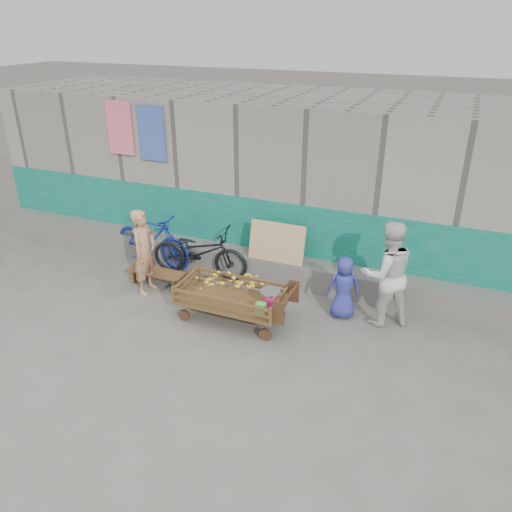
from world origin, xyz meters
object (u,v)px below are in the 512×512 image
at_px(banana_cart, 229,290).
at_px(vendor_man, 144,252).
at_px(woman, 387,274).
at_px(child, 344,287).
at_px(bicycle_blue, 152,239).
at_px(bicycle_dark, 200,252).
at_px(bench, 157,275).

xyz_separation_m(banana_cart, vendor_man, (-1.71, 0.28, 0.23)).
height_order(woman, child, woman).
bearing_deg(vendor_man, bicycle_blue, 25.41).
bearing_deg(bicycle_blue, banana_cart, -111.39).
xyz_separation_m(vendor_man, woman, (3.92, 0.58, 0.09)).
distance_m(banana_cart, vendor_man, 1.75).
bearing_deg(child, vendor_man, -12.23).
relative_size(woman, child, 1.63).
distance_m(vendor_man, bicycle_dark, 1.07).
bearing_deg(vendor_man, child, -83.49).
height_order(vendor_man, child, vendor_man).
relative_size(bench, bicycle_blue, 0.62).
bearing_deg(bicycle_blue, vendor_man, -144.89).
height_order(vendor_man, bicycle_dark, vendor_man).
bearing_deg(woman, bicycle_dark, -36.14).
relative_size(bench, vendor_man, 0.72).
xyz_separation_m(bicycle_dark, bicycle_blue, (-1.06, 0.08, 0.04)).
distance_m(banana_cart, bench, 1.80).
bearing_deg(banana_cart, bicycle_blue, 151.04).
relative_size(vendor_man, bicycle_blue, 0.87).
xyz_separation_m(woman, child, (-0.61, -0.08, -0.33)).
relative_size(bench, bicycle_dark, 0.59).
xyz_separation_m(bench, child, (3.29, 0.25, 0.32)).
bearing_deg(bicycle_dark, child, -103.68).
bearing_deg(vendor_man, bench, -7.62).
xyz_separation_m(bench, vendor_man, (-0.02, -0.26, 0.55)).
bearing_deg(child, woman, 166.42).
distance_m(vendor_man, bicycle_blue, 1.09).
distance_m(woman, bicycle_dark, 3.39).
distance_m(bicycle_dark, bicycle_blue, 1.06).
relative_size(banana_cart, bicycle_blue, 1.04).
bearing_deg(banana_cart, woman, 21.17).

